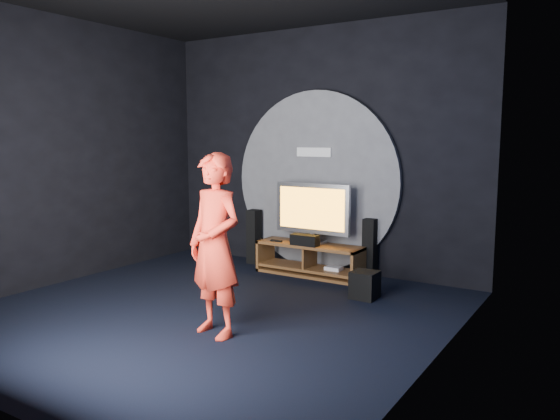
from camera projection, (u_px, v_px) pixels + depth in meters
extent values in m
plane|color=black|center=(209.00, 312.00, 6.06)|extent=(5.00, 5.00, 0.00)
cube|color=black|center=(318.00, 150.00, 7.92)|extent=(5.00, 0.04, 3.50)
cube|color=black|center=(59.00, 151.00, 7.15)|extent=(0.04, 5.00, 3.50)
cube|color=black|center=(440.00, 159.00, 4.51)|extent=(0.04, 5.00, 3.50)
cylinder|color=#515156|center=(315.00, 181.00, 7.94)|extent=(2.60, 0.08, 2.60)
cube|color=white|center=(314.00, 152.00, 7.84)|extent=(0.55, 0.03, 0.13)
cube|color=brown|center=(310.00, 245.00, 7.65)|extent=(1.54, 0.45, 0.04)
cube|color=brown|center=(310.00, 268.00, 7.70)|extent=(1.49, 0.42, 0.04)
cube|color=brown|center=(265.00, 253.00, 8.08)|extent=(0.04, 0.45, 0.45)
cube|color=brown|center=(359.00, 266.00, 7.28)|extent=(0.04, 0.45, 0.45)
cube|color=brown|center=(310.00, 257.00, 7.67)|extent=(0.03, 0.40, 0.29)
cube|color=brown|center=(310.00, 274.00, 7.71)|extent=(1.54, 0.45, 0.04)
cube|color=white|center=(334.00, 268.00, 7.49)|extent=(0.22, 0.16, 0.05)
cube|color=#AFAFB6|center=(312.00, 241.00, 7.71)|extent=(0.36, 0.22, 0.04)
cylinder|color=#AFAFB6|center=(312.00, 237.00, 7.70)|extent=(0.07, 0.07, 0.10)
cube|color=#AFAFB6|center=(312.00, 208.00, 7.64)|extent=(1.14, 0.06, 0.71)
cube|color=orange|center=(311.00, 209.00, 7.62)|extent=(1.02, 0.01, 0.58)
cube|color=black|center=(305.00, 240.00, 7.52)|extent=(0.40, 0.15, 0.15)
cube|color=black|center=(276.00, 241.00, 7.80)|extent=(0.18, 0.05, 0.02)
cube|color=black|center=(254.00, 237.00, 8.40)|extent=(0.17, 0.18, 0.83)
cube|color=black|center=(370.00, 248.00, 7.49)|extent=(0.17, 0.18, 0.83)
cube|color=black|center=(365.00, 285.00, 6.57)|extent=(0.30, 0.30, 0.33)
imported|color=red|center=(215.00, 245.00, 5.27)|extent=(0.73, 0.55, 1.79)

